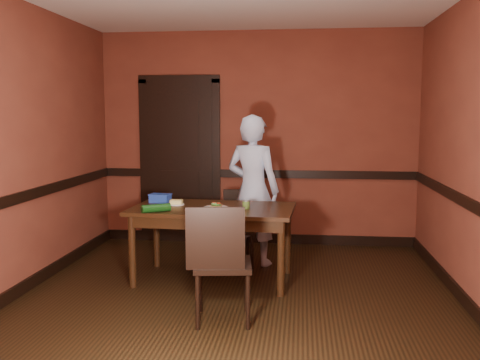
% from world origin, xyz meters
% --- Properties ---
extents(floor, '(4.00, 4.50, 0.01)m').
position_xyz_m(floor, '(0.00, 0.00, 0.00)').
color(floor, black).
rests_on(floor, ground).
extents(wall_back, '(4.00, 0.02, 2.70)m').
position_xyz_m(wall_back, '(0.00, 2.25, 1.35)').
color(wall_back, brown).
rests_on(wall_back, ground).
extents(wall_front, '(4.00, 0.02, 2.70)m').
position_xyz_m(wall_front, '(0.00, -2.25, 1.35)').
color(wall_front, brown).
rests_on(wall_front, ground).
extents(wall_left, '(0.02, 4.50, 2.70)m').
position_xyz_m(wall_left, '(-2.00, 0.00, 1.35)').
color(wall_left, brown).
rests_on(wall_left, ground).
extents(wall_right, '(0.02, 4.50, 2.70)m').
position_xyz_m(wall_right, '(2.00, 0.00, 1.35)').
color(wall_right, brown).
rests_on(wall_right, ground).
extents(dado_back, '(4.00, 0.03, 0.10)m').
position_xyz_m(dado_back, '(0.00, 2.23, 0.90)').
color(dado_back, black).
rests_on(dado_back, ground).
extents(dado_left, '(0.03, 4.50, 0.10)m').
position_xyz_m(dado_left, '(-1.99, 0.00, 0.90)').
color(dado_left, black).
rests_on(dado_left, ground).
extents(dado_right, '(0.03, 4.50, 0.10)m').
position_xyz_m(dado_right, '(1.99, 0.00, 0.90)').
color(dado_right, black).
rests_on(dado_right, ground).
extents(baseboard_back, '(4.00, 0.03, 0.12)m').
position_xyz_m(baseboard_back, '(0.00, 2.23, 0.06)').
color(baseboard_back, black).
rests_on(baseboard_back, ground).
extents(baseboard_left, '(0.03, 4.50, 0.12)m').
position_xyz_m(baseboard_left, '(-1.99, 0.00, 0.06)').
color(baseboard_left, black).
rests_on(baseboard_left, ground).
extents(baseboard_right, '(0.03, 4.50, 0.12)m').
position_xyz_m(baseboard_right, '(1.99, 0.00, 0.06)').
color(baseboard_right, black).
rests_on(baseboard_right, ground).
extents(door, '(1.05, 0.07, 2.20)m').
position_xyz_m(door, '(-1.00, 2.22, 1.09)').
color(door, black).
rests_on(door, ground).
extents(dining_table, '(1.63, 0.97, 0.74)m').
position_xyz_m(dining_table, '(-0.30, 0.62, 0.37)').
color(dining_table, black).
rests_on(dining_table, floor).
extents(chair_far, '(0.46, 0.46, 0.82)m').
position_xyz_m(chair_far, '(-0.15, 1.17, 0.41)').
color(chair_far, black).
rests_on(chair_far, floor).
extents(chair_near, '(0.50, 0.50, 0.96)m').
position_xyz_m(chair_near, '(-0.05, -0.42, 0.48)').
color(chair_near, black).
rests_on(chair_near, floor).
extents(person, '(0.70, 0.58, 1.65)m').
position_xyz_m(person, '(0.04, 1.27, 0.83)').
color(person, silver).
rests_on(person, floor).
extents(sandwich_plate, '(0.23, 0.23, 0.06)m').
position_xyz_m(sandwich_plate, '(-0.26, 0.54, 0.76)').
color(sandwich_plate, silver).
rests_on(sandwich_plate, dining_table).
extents(sauce_jar, '(0.07, 0.07, 0.09)m').
position_xyz_m(sauce_jar, '(0.04, 0.56, 0.79)').
color(sauce_jar, '#64933C').
rests_on(sauce_jar, dining_table).
extents(cheese_saucer, '(0.16, 0.16, 0.05)m').
position_xyz_m(cheese_saucer, '(-0.69, 0.71, 0.76)').
color(cheese_saucer, silver).
rests_on(cheese_saucer, dining_table).
extents(food_tub, '(0.23, 0.17, 0.09)m').
position_xyz_m(food_tub, '(-0.89, 0.83, 0.79)').
color(food_tub, blue).
rests_on(food_tub, dining_table).
extents(wrapped_veg, '(0.27, 0.21, 0.08)m').
position_xyz_m(wrapped_veg, '(-0.79, 0.28, 0.78)').
color(wrapped_veg, '#0F380F').
rests_on(wrapped_veg, dining_table).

